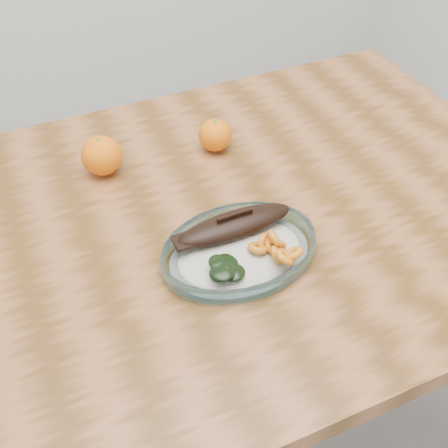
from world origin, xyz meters
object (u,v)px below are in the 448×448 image
at_px(plated_meal, 240,249).
at_px(dining_table, 215,256).
at_px(orange_left, 102,156).
at_px(orange_right, 215,135).

bearing_deg(plated_meal, dining_table, 89.65).
distance_m(dining_table, plated_meal, 0.16).
bearing_deg(plated_meal, orange_left, 114.72).
relative_size(plated_meal, orange_left, 6.16).
relative_size(dining_table, orange_left, 16.18).
distance_m(dining_table, orange_left, 0.27).
xyz_separation_m(plated_meal, orange_left, (-0.14, 0.29, 0.02)).
bearing_deg(plated_meal, orange_right, 74.01).
distance_m(orange_left, orange_right, 0.22).
bearing_deg(dining_table, orange_right, 66.14).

